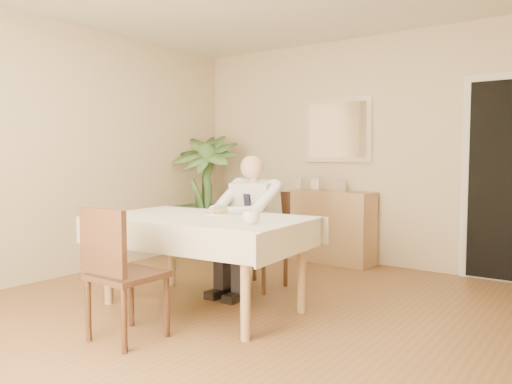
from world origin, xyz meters
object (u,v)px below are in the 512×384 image
Objects in this scene: seated_man at (246,217)px; sideboard at (330,227)px; dining_table at (202,227)px; potted_palm at (204,195)px; chair_far at (264,233)px; coffee_mug at (251,217)px; chair_near at (117,267)px.

seated_man is 1.19× the size of sideboard.
dining_table is 1.19× the size of potted_palm.
chair_far is 0.60× the size of potted_palm.
dining_table is at bearing -85.89° from sideboard.
coffee_mug is 0.12× the size of sideboard.
chair_near is at bearing -84.82° from sideboard.
coffee_mug is at bearing -59.45° from chair_far.
coffee_mug is at bearing -16.90° from dining_table.
sideboard is (0.01, 2.24, -0.25)m from dining_table.
seated_man is at bearing -86.00° from sideboard.
dining_table is 1.99× the size of chair_near.
potted_palm is at bearing -157.93° from sideboard.
potted_palm is at bearing 121.24° from chair_near.
chair_far is at bearing -29.68° from potted_palm.
coffee_mug is at bearing -71.84° from sideboard.
potted_palm reaches higher than dining_table.
potted_palm is (-1.53, -0.49, 0.34)m from sideboard.
sideboard is 0.69× the size of potted_palm.
potted_palm reaches higher than sideboard.
sideboard reaches higher than dining_table.
chair_near is 0.87× the size of sideboard.
dining_table is 1.44× the size of seated_man.
coffee_mug is 0.08× the size of potted_palm.
dining_table is 0.91m from chair_near.
potted_palm is (-1.52, 1.16, 0.06)m from seated_man.
chair_far is at bearing 90.00° from seated_man.
chair_far is 1.77m from chair_near.
coffee_mug is 2.83m from potted_palm.
dining_table is at bearing 93.88° from chair_near.
sideboard is at bearing 85.05° from dining_table.
seated_man is 0.83× the size of potted_palm.
dining_table is 14.74× the size of coffee_mug.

